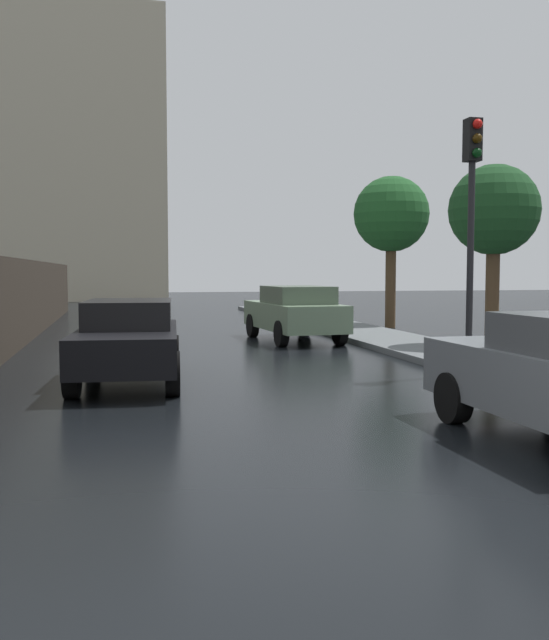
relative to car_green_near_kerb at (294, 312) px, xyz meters
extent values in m
plane|color=black|center=(-2.74, -13.64, -0.78)|extent=(120.00, 120.00, 0.00)
cube|color=slate|center=(0.00, 0.07, -0.10)|extent=(1.99, 4.33, 0.70)
cube|color=#4D5C49|center=(0.02, -0.25, 0.48)|extent=(1.64, 2.22, 0.46)
cylinder|color=black|center=(-0.88, 1.40, -0.45)|extent=(0.27, 0.67, 0.66)
cylinder|color=black|center=(0.68, 1.51, -0.45)|extent=(0.27, 0.67, 0.66)
cylinder|color=black|center=(-0.69, -1.38, -0.45)|extent=(0.27, 0.67, 0.66)
cylinder|color=black|center=(0.87, -1.27, -0.45)|extent=(0.27, 0.67, 0.66)
cube|color=black|center=(-4.50, -6.37, -0.15)|extent=(1.92, 4.20, 0.58)
cube|color=black|center=(-4.48, -6.07, 0.37)|extent=(1.57, 2.19, 0.46)
cylinder|color=black|center=(-3.87, -7.77, -0.44)|extent=(0.27, 0.69, 0.68)
cylinder|color=black|center=(-5.34, -7.66, -0.44)|extent=(0.27, 0.69, 0.68)
cylinder|color=black|center=(-3.66, -5.08, -0.44)|extent=(0.27, 0.69, 0.68)
cylinder|color=black|center=(-5.13, -4.97, -0.44)|extent=(0.27, 0.69, 0.68)
cylinder|color=black|center=(-0.64, -10.45, -0.47)|extent=(0.23, 0.63, 0.63)
cylinder|color=black|center=(1.53, -6.77, 1.20)|extent=(0.12, 0.12, 3.68)
cube|color=black|center=(1.53, -6.77, 3.42)|extent=(0.26, 0.26, 0.75)
sphere|color=red|center=(1.53, -6.95, 3.67)|extent=(0.17, 0.17, 0.17)
sphere|color=#392405|center=(1.53, -6.95, 3.42)|extent=(0.17, 0.17, 0.17)
sphere|color=black|center=(1.53, -6.95, 3.17)|extent=(0.17, 0.17, 0.17)
cylinder|color=#4C3823|center=(4.27, 3.74, 0.67)|extent=(0.35, 0.35, 2.91)
sphere|color=#1E5123|center=(4.27, 3.74, 3.00)|extent=(2.51, 2.51, 2.51)
cylinder|color=#4C3823|center=(4.03, -3.21, 0.51)|extent=(0.32, 0.32, 2.58)
sphere|color=#19421E|center=(4.03, -3.21, 2.55)|extent=(2.13, 2.13, 2.13)
cube|color=#B2A88E|center=(-9.25, 29.90, 8.51)|extent=(15.72, 6.32, 18.58)
camera|label=1|loc=(-4.68, -18.34, 1.09)|focal=39.46mm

